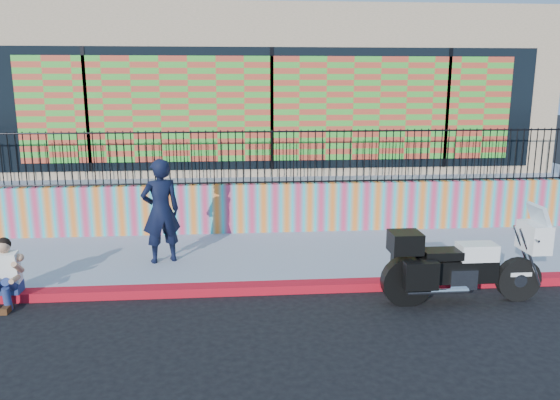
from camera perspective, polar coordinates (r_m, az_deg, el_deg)
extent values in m
plane|color=black|center=(9.41, 0.97, -9.52)|extent=(90.00, 90.00, 0.00)
cube|color=#A40B1F|center=(9.38, 0.97, -9.10)|extent=(16.00, 0.30, 0.15)
cube|color=#888EA4|center=(10.92, 0.10, -5.93)|extent=(16.00, 3.00, 0.15)
cube|color=#D53861|center=(12.29, -0.54, -0.81)|extent=(16.00, 0.20, 1.10)
cube|color=#888EA4|center=(17.29, -1.80, 2.81)|extent=(16.00, 10.00, 1.25)
cube|color=tan|center=(16.85, -1.83, 11.53)|extent=(14.00, 8.00, 4.00)
cube|color=black|center=(12.86, -0.86, 9.47)|extent=(12.60, 0.04, 2.80)
cube|color=#CA442C|center=(12.83, -0.85, 9.46)|extent=(11.48, 0.02, 2.40)
cylinder|color=black|center=(9.72, 23.62, -7.60)|extent=(0.72, 0.15, 0.72)
cylinder|color=black|center=(9.01, 13.07, -8.43)|extent=(0.72, 0.15, 0.72)
cube|color=black|center=(9.26, 18.64, -6.96)|extent=(1.04, 0.31, 0.37)
cube|color=silver|center=(9.28, 18.28, -7.61)|extent=(0.44, 0.37, 0.33)
cube|color=white|center=(9.25, 19.89, -5.09)|extent=(0.60, 0.35, 0.26)
cube|color=black|center=(9.03, 16.53, -5.41)|extent=(0.60, 0.37, 0.13)
cube|color=white|center=(9.61, 25.02, -3.52)|extent=(0.33, 0.57, 0.46)
cube|color=silver|center=(9.55, 25.44, -1.49)|extent=(0.20, 0.50, 0.37)
cube|color=black|center=(8.77, 12.95, -4.32)|extent=(0.48, 0.46, 0.33)
cube|color=black|center=(8.67, 14.50, -7.65)|extent=(0.52, 0.20, 0.44)
cube|color=black|center=(9.25, 13.18, -6.29)|extent=(0.52, 0.20, 0.44)
cube|color=white|center=(9.69, 23.68, -6.99)|extent=(0.35, 0.17, 0.07)
imported|color=black|center=(10.38, -12.35, -1.13)|extent=(0.84, 0.69, 1.97)
cube|color=navy|center=(9.94, -26.38, -8.16)|extent=(0.36, 0.28, 0.18)
cube|color=white|center=(9.80, -26.66, -6.32)|extent=(0.38, 0.27, 0.54)
sphere|color=tan|center=(9.66, -26.96, -4.37)|extent=(0.21, 0.21, 0.21)
cube|color=#472814|center=(9.59, -26.66, -10.15)|extent=(0.11, 0.26, 0.10)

